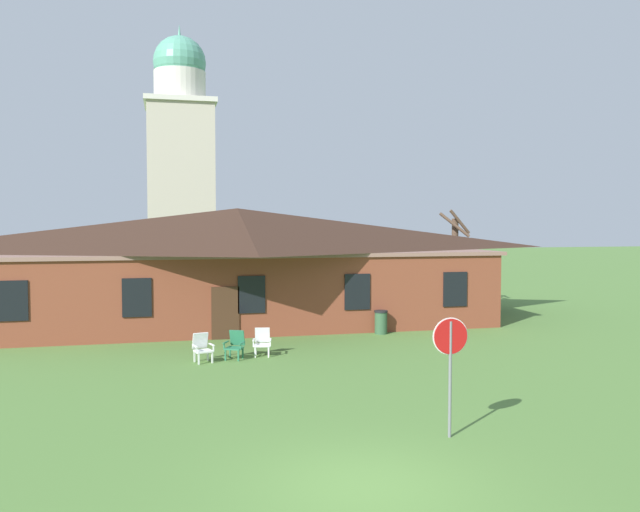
{
  "coord_description": "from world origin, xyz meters",
  "views": [
    {
      "loc": [
        -3.34,
        -10.44,
        4.6
      ],
      "look_at": [
        1.37,
        9.01,
        3.58
      ],
      "focal_mm": 35.96,
      "sensor_mm": 36.0,
      "label": 1
    }
  ],
  "objects_px": {
    "stop_sign": "(450,352)",
    "lawn_chair_by_porch": "(202,347)",
    "lawn_chair_left_end": "(262,341)",
    "trash_bin": "(381,322)",
    "lawn_chair_near_door": "(235,344)"
  },
  "relations": [
    {
      "from": "stop_sign",
      "to": "lawn_chair_by_porch",
      "type": "distance_m",
      "value": 10.17
    },
    {
      "from": "lawn_chair_left_end",
      "to": "trash_bin",
      "type": "height_order",
      "value": "trash_bin"
    },
    {
      "from": "lawn_chair_by_porch",
      "to": "lawn_chair_near_door",
      "type": "relative_size",
      "value": 1.0
    },
    {
      "from": "stop_sign",
      "to": "lawn_chair_by_porch",
      "type": "relative_size",
      "value": 2.71
    },
    {
      "from": "lawn_chair_near_door",
      "to": "lawn_chair_left_end",
      "type": "height_order",
      "value": "same"
    },
    {
      "from": "trash_bin",
      "to": "stop_sign",
      "type": "bearing_deg",
      "value": -102.52
    },
    {
      "from": "stop_sign",
      "to": "lawn_chair_by_porch",
      "type": "bearing_deg",
      "value": 118.16
    },
    {
      "from": "lawn_chair_near_door",
      "to": "trash_bin",
      "type": "relative_size",
      "value": 0.98
    },
    {
      "from": "lawn_chair_by_porch",
      "to": "lawn_chair_near_door",
      "type": "xyz_separation_m",
      "value": [
        1.13,
        0.24,
        0.0
      ]
    },
    {
      "from": "lawn_chair_by_porch",
      "to": "trash_bin",
      "type": "xyz_separation_m",
      "value": [
        7.56,
        3.75,
        -0.0
      ]
    },
    {
      "from": "lawn_chair_by_porch",
      "to": "trash_bin",
      "type": "distance_m",
      "value": 8.44
    },
    {
      "from": "lawn_chair_left_end",
      "to": "lawn_chair_by_porch",
      "type": "bearing_deg",
      "value": -165.24
    },
    {
      "from": "lawn_chair_by_porch",
      "to": "stop_sign",
      "type": "bearing_deg",
      "value": -61.84
    },
    {
      "from": "lawn_chair_by_porch",
      "to": "lawn_chair_left_end",
      "type": "xyz_separation_m",
      "value": [
        2.1,
        0.55,
        0.0
      ]
    },
    {
      "from": "trash_bin",
      "to": "lawn_chair_by_porch",
      "type": "bearing_deg",
      "value": -153.61
    }
  ]
}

